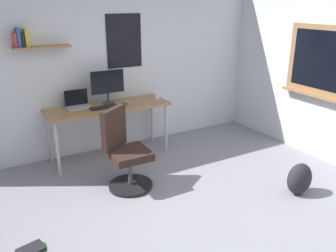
{
  "coord_description": "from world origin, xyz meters",
  "views": [
    {
      "loc": [
        -1.63,
        -2.26,
        2.09
      ],
      "look_at": [
        0.06,
        0.73,
        0.85
      ],
      "focal_mm": 37.25,
      "sensor_mm": 36.0,
      "label": 1
    }
  ],
  "objects": [
    {
      "name": "monitor_primary",
      "position": [
        -0.07,
        2.17,
        1.01
      ],
      "size": [
        0.46,
        0.17,
        0.46
      ],
      "color": "#38383D",
      "rests_on": "desk"
    },
    {
      "name": "ground_plane",
      "position": [
        0.0,
        0.0,
        0.0
      ],
      "size": [
        5.2,
        5.2,
        0.0
      ],
      "primitive_type": "plane",
      "color": "gray",
      "rests_on": "ground"
    },
    {
      "name": "backpack",
      "position": [
        1.39,
        0.06,
        0.19
      ],
      "size": [
        0.32,
        0.22,
        0.37
      ],
      "primitive_type": "ellipsoid",
      "color": "#232328",
      "rests_on": "ground"
    },
    {
      "name": "computer_mouse",
      "position": [
        0.09,
        2.01,
        0.76
      ],
      "size": [
        0.1,
        0.06,
        0.03
      ],
      "primitive_type": "ellipsoid",
      "color": "#262628",
      "rests_on": "desk"
    },
    {
      "name": "keyboard",
      "position": [
        -0.19,
        2.01,
        0.75
      ],
      "size": [
        0.37,
        0.13,
        0.02
      ],
      "primitive_type": "cube",
      "color": "black",
      "rests_on": "desk"
    },
    {
      "name": "office_chair",
      "position": [
        -0.26,
        1.19,
        0.41
      ],
      "size": [
        0.56,
        0.57,
        0.95
      ],
      "color": "black",
      "rests_on": "ground"
    },
    {
      "name": "laptop",
      "position": [
        -0.49,
        2.22,
        0.8
      ],
      "size": [
        0.31,
        0.21,
        0.23
      ],
      "color": "#ADAFB5",
      "rests_on": "desk"
    },
    {
      "name": "coffee_mug",
      "position": [
        0.62,
        2.06,
        0.79
      ],
      "size": [
        0.08,
        0.08,
        0.09
      ],
      "primitive_type": "cylinder",
      "color": "silver",
      "rests_on": "desk"
    },
    {
      "name": "desk",
      "position": [
        -0.11,
        2.08,
        0.67
      ],
      "size": [
        1.66,
        0.58,
        0.74
      ],
      "color": "#997047",
      "rests_on": "ground"
    },
    {
      "name": "wall_back",
      "position": [
        -0.0,
        2.45,
        1.3
      ],
      "size": [
        5.0,
        0.3,
        2.6
      ],
      "color": "silver",
      "rests_on": "ground"
    }
  ]
}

